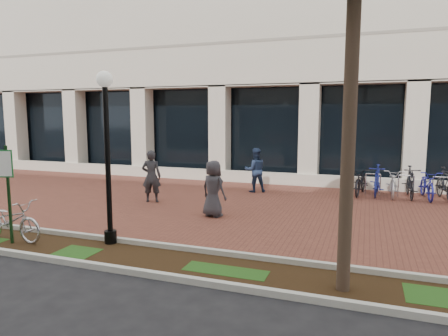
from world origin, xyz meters
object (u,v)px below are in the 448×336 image
(pedestrian_mid, at_px, (255,170))
(pedestrian_left, at_px, (151,176))
(locked_bicycle, at_px, (11,220))
(pedestrian_right, at_px, (213,189))
(bike_rack_cluster, at_px, (410,183))
(lamppost, at_px, (107,148))
(parking_sign, at_px, (7,181))

(pedestrian_mid, bearing_deg, pedestrian_left, 19.39)
(locked_bicycle, height_order, pedestrian_right, pedestrian_right)
(pedestrian_mid, relative_size, bike_rack_cluster, 0.40)
(pedestrian_left, height_order, pedestrian_mid, pedestrian_left)
(locked_bicycle, bearing_deg, pedestrian_mid, -22.30)
(lamppost, xyz_separation_m, pedestrian_right, (1.33, 3.08, -1.38))
(pedestrian_mid, bearing_deg, parking_sign, 38.78)
(pedestrian_mid, xyz_separation_m, bike_rack_cluster, (5.47, 0.77, -0.31))
(parking_sign, distance_m, pedestrian_left, 5.08)
(locked_bicycle, bearing_deg, parking_sign, -130.31)
(parking_sign, bearing_deg, bike_rack_cluster, 26.72)
(pedestrian_left, bearing_deg, lamppost, 90.21)
(parking_sign, height_order, pedestrian_right, parking_sign)
(bike_rack_cluster, bearing_deg, pedestrian_left, -154.16)
(pedestrian_mid, bearing_deg, bike_rack_cluster, 161.06)
(pedestrian_left, distance_m, pedestrian_mid, 4.06)
(locked_bicycle, relative_size, pedestrian_right, 1.14)
(parking_sign, height_order, bike_rack_cluster, parking_sign)
(pedestrian_mid, distance_m, bike_rack_cluster, 5.53)
(lamppost, distance_m, pedestrian_mid, 7.40)
(locked_bicycle, relative_size, pedestrian_left, 1.06)
(pedestrian_mid, height_order, pedestrian_right, pedestrian_mid)
(pedestrian_right, relative_size, bike_rack_cluster, 0.38)
(bike_rack_cluster, bearing_deg, pedestrian_mid, -170.28)
(pedestrian_right, bearing_deg, lamppost, 85.95)
(locked_bicycle, xyz_separation_m, pedestrian_right, (3.63, 3.69, 0.33))
(parking_sign, distance_m, lamppost, 2.38)
(pedestrian_right, xyz_separation_m, bike_rack_cluster, (5.61, 4.82, -0.29))
(lamppost, distance_m, bike_rack_cluster, 10.64)
(parking_sign, xyz_separation_m, lamppost, (2.11, 0.79, 0.75))
(parking_sign, relative_size, pedestrian_right, 1.37)
(pedestrian_left, relative_size, pedestrian_right, 1.08)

